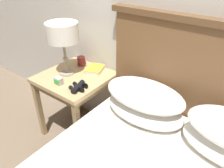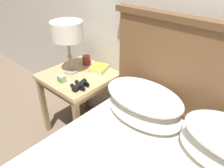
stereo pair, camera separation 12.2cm
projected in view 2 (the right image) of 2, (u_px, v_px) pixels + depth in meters
The scene contains 7 objects.
wall_back at pixel (167, 2), 1.48m from camera, with size 8.00×0.06×2.60m.
nightstand at pixel (79, 82), 2.01m from camera, with size 0.58×0.58×0.65m.
table_lamp at pixel (67, 32), 1.81m from camera, with size 0.27×0.27×0.46m.
book_on_nightstand at pixel (99, 69), 2.01m from camera, with size 0.19×0.22×0.04m.
binoculars_pair at pixel (80, 85), 1.75m from camera, with size 0.15×0.16×0.05m.
coffee_mug at pixel (87, 60), 2.12m from camera, with size 0.10×0.08×0.08m.
alarm_clock at pixel (61, 79), 1.83m from camera, with size 0.07×0.05×0.06m.
Camera 2 is at (0.77, -0.52, 1.59)m, focal length 35.00 mm.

